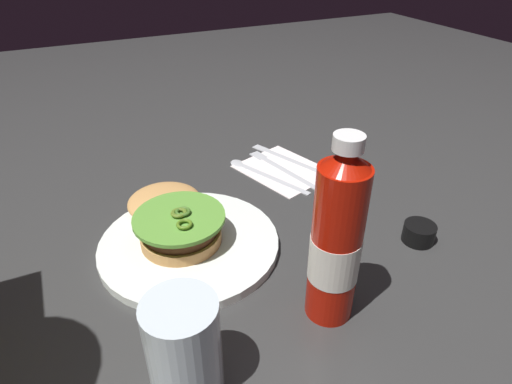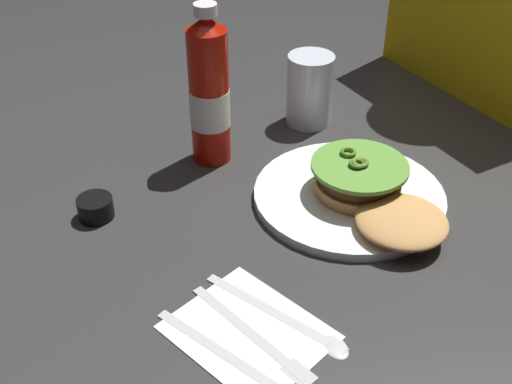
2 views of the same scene
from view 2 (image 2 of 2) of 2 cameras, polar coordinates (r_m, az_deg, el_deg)
ground_plane at (r=0.95m, az=1.19°, el=0.87°), size 3.00×3.00×0.00m
dinner_plate at (r=0.92m, az=8.23°, el=-0.33°), size 0.27×0.27×0.01m
burger_sandwich at (r=0.89m, az=10.39°, el=-0.09°), size 0.22×0.14×0.05m
ketchup_bottle at (r=0.96m, az=-4.17°, el=8.62°), size 0.06×0.06×0.25m
water_glass at (r=1.08m, az=4.79°, el=9.03°), size 0.08×0.08×0.12m
condiment_cup at (r=0.90m, az=-14.04°, el=-1.36°), size 0.05×0.05×0.03m
napkin at (r=0.73m, az=-0.66°, el=-12.27°), size 0.20×0.18×0.00m
butter_knife at (r=0.70m, az=-1.35°, el=-14.92°), size 0.20×0.09×0.00m
fork_utensil at (r=0.72m, az=0.38°, el=-12.92°), size 0.19×0.06×0.00m
spoon_utensil at (r=0.74m, az=3.50°, el=-11.42°), size 0.19×0.09×0.00m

